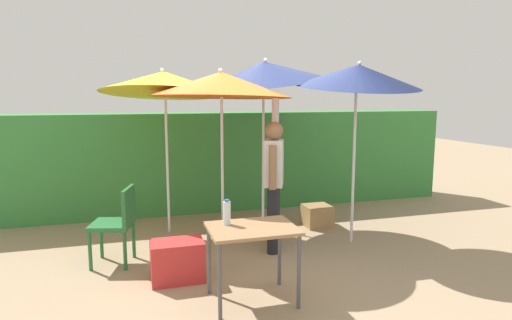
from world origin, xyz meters
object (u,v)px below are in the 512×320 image
(umbrella_yellow, at_px, (358,76))
(folding_table, at_px, (252,236))
(umbrella_navy, at_px, (164,83))
(person_vendor, at_px, (274,176))
(umbrella_orange, at_px, (221,85))
(crate_cardboard, at_px, (317,216))
(bottle_water, at_px, (227,213))
(umbrella_rainbow, at_px, (264,73))
(cooler_box, at_px, (177,261))
(chair_plastic, at_px, (118,221))

(umbrella_yellow, height_order, folding_table, umbrella_yellow)
(umbrella_navy, xyz_separation_m, person_vendor, (1.21, -1.11, -1.15))
(umbrella_orange, distance_m, person_vendor, 1.31)
(crate_cardboard, bearing_deg, person_vendor, -141.22)
(umbrella_yellow, relative_size, folding_table, 3.00)
(umbrella_yellow, distance_m, umbrella_navy, 2.57)
(umbrella_yellow, bearing_deg, person_vendor, 178.00)
(umbrella_navy, relative_size, bottle_water, 9.83)
(folding_table, bearing_deg, person_vendor, 63.19)
(bottle_water, bearing_deg, umbrella_rainbow, 63.66)
(umbrella_navy, xyz_separation_m, crate_cardboard, (2.14, -0.36, -1.93))
(umbrella_orange, relative_size, cooler_box, 4.15)
(chair_plastic, distance_m, folding_table, 1.78)
(umbrella_navy, relative_size, cooler_box, 4.36)
(umbrella_orange, distance_m, bottle_water, 1.97)
(person_vendor, bearing_deg, crate_cardboard, 38.78)
(umbrella_orange, bearing_deg, umbrella_navy, 133.21)
(umbrella_navy, relative_size, person_vendor, 1.25)
(umbrella_yellow, xyz_separation_m, person_vendor, (-1.09, 0.04, -1.22))
(umbrella_orange, bearing_deg, cooler_box, -124.34)
(person_vendor, height_order, chair_plastic, person_vendor)
(umbrella_yellow, height_order, chair_plastic, umbrella_yellow)
(umbrella_yellow, height_order, umbrella_navy, umbrella_yellow)
(cooler_box, bearing_deg, umbrella_yellow, 13.29)
(cooler_box, height_order, folding_table, folding_table)
(umbrella_rainbow, bearing_deg, umbrella_yellow, -45.38)
(crate_cardboard, bearing_deg, umbrella_orange, -167.63)
(umbrella_yellow, relative_size, cooler_box, 4.43)
(umbrella_rainbow, relative_size, crate_cardboard, 6.60)
(umbrella_navy, height_order, cooler_box, umbrella_navy)
(umbrella_rainbow, relative_size, umbrella_navy, 1.08)
(umbrella_rainbow, relative_size, chair_plastic, 2.86)
(chair_plastic, height_order, bottle_water, bottle_water)
(umbrella_navy, distance_m, folding_table, 2.83)
(umbrella_yellow, distance_m, cooler_box, 3.09)
(crate_cardboard, bearing_deg, umbrella_navy, 170.43)
(umbrella_navy, distance_m, person_vendor, 2.00)
(umbrella_rainbow, xyz_separation_m, crate_cardboard, (0.78, -0.15, -2.07))
(cooler_box, bearing_deg, umbrella_orange, 55.66)
(cooler_box, xyz_separation_m, crate_cardboard, (2.19, 1.34, -0.06))
(person_vendor, xyz_separation_m, folding_table, (-0.63, -1.24, -0.30))
(person_vendor, distance_m, cooler_box, 1.56)
(umbrella_yellow, bearing_deg, umbrella_orange, 164.32)
(person_vendor, height_order, folding_table, person_vendor)
(person_vendor, relative_size, chair_plastic, 2.11)
(crate_cardboard, bearing_deg, folding_table, -128.09)
(cooler_box, xyz_separation_m, bottle_water, (0.42, -0.51, 0.62))
(umbrella_yellow, distance_m, crate_cardboard, 2.15)
(umbrella_orange, xyz_separation_m, umbrella_yellow, (1.65, -0.46, 0.11))
(umbrella_yellow, distance_m, folding_table, 2.59)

